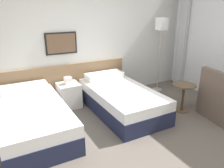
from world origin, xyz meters
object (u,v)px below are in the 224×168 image
(nightstand, at_px, (69,95))
(floor_lamp, at_px, (161,32))
(bed_near_window, at_px, (121,99))
(side_table, at_px, (183,92))
(bed_near_door, at_px, (33,118))

(nightstand, height_order, floor_lamp, floor_lamp)
(bed_near_window, bearing_deg, side_table, -27.66)
(nightstand, height_order, side_table, nightstand)
(bed_near_door, height_order, floor_lamp, floor_lamp)
(bed_near_door, height_order, nightstand, nightstand)
(bed_near_door, distance_m, nightstand, 1.08)
(floor_lamp, xyz_separation_m, side_table, (-0.31, -1.14, -1.05))
(nightstand, bearing_deg, floor_lamp, -3.12)
(nightstand, bearing_deg, side_table, -33.27)
(floor_lamp, bearing_deg, bed_near_window, -158.02)
(bed_near_door, distance_m, bed_near_window, 1.67)
(bed_near_door, relative_size, bed_near_window, 1.00)
(nightstand, relative_size, floor_lamp, 0.37)
(floor_lamp, height_order, side_table, floor_lamp)
(bed_near_window, xyz_separation_m, floor_lamp, (1.41, 0.57, 1.18))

